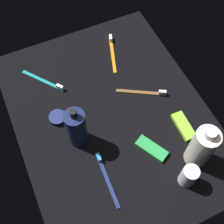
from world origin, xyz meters
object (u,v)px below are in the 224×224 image
Objects in this scene: toothbrush_navy at (106,176)px; snack_bar_lime at (183,126)px; lotion_bottle at (77,128)px; toothbrush_orange at (112,51)px; deodorant_stick at (189,176)px; cream_tin_left at (58,118)px; toothbrush_brown at (144,92)px; bodywash_bottle at (202,147)px; toothbrush_teal at (45,81)px; snack_bar_green at (152,149)px.

toothbrush_navy is 30.91cm from snack_bar_lime.
toothbrush_orange is at bearing 138.98° from lotion_bottle.
cream_tin_left is (-36.34, -28.38, -3.38)cm from deodorant_stick.
bodywash_bottle is at bearing 6.63° from toothbrush_brown.
toothbrush_orange is at bearing 123.30° from cream_tin_left.
deodorant_stick is 55.55cm from toothbrush_orange.
toothbrush_orange is 28.22cm from toothbrush_teal.
bodywash_bottle is at bearing 127.79° from deodorant_stick.
deodorant_stick is 0.57× the size of toothbrush_teal.
deodorant_stick is 1.48× the size of cream_tin_left.
toothbrush_orange is 1.68× the size of snack_bar_green.
bodywash_bottle is (21.32, 31.13, 0.47)cm from lotion_bottle.
toothbrush_orange is 3.02× the size of cream_tin_left.
toothbrush_orange is at bearing 153.31° from toothbrush_navy.
toothbrush_orange reaches higher than snack_bar_lime.
snack_bar_green is at bearing -21.46° from toothbrush_brown.
bodywash_bottle is 58.98cm from toothbrush_teal.
bodywash_bottle reaches higher than toothbrush_orange.
toothbrush_teal is at bearing -152.50° from deodorant_stick.
toothbrush_teal is 36.14cm from toothbrush_brown.
deodorant_stick is 0.47× the size of toothbrush_navy.
toothbrush_teal reaches higher than cream_tin_left.
lotion_bottle is 17.35cm from toothbrush_navy.
toothbrush_teal reaches higher than snack_bar_green.
toothbrush_navy is 26.25cm from cream_tin_left.
bodywash_bottle is 1.24× the size of toothbrush_teal.
bodywash_bottle is 1.07× the size of toothbrush_orange.
lotion_bottle reaches higher than snack_bar_lime.
snack_bar_green is at bearing 56.45° from lotion_bottle.
toothbrush_brown is at bearing 104.36° from lotion_bottle.
toothbrush_teal is at bearing -144.49° from bodywash_bottle.
toothbrush_brown is at bearing 174.48° from deodorant_stick.
toothbrush_navy is 1.73× the size of snack_bar_green.
toothbrush_brown is 2.81× the size of cream_tin_left.
deodorant_stick is at bearing -8.76° from snack_bar_green.
lotion_bottle is 1.14× the size of toothbrush_brown.
lotion_bottle is at bearing -152.00° from snack_bar_green.
toothbrush_brown is (-33.51, 3.24, -3.66)cm from deodorant_stick.
snack_bar_green is at bearing -160.31° from deodorant_stick.
bodywash_bottle is 51.29cm from toothbrush_orange.
bodywash_bottle is 47.48cm from cream_tin_left.
snack_bar_lime is (-5.01, 30.50, 0.14)cm from toothbrush_navy.
toothbrush_brown is at bearing 130.08° from snack_bar_green.
snack_bar_lime is 13.84cm from snack_bar_green.
toothbrush_orange is 40.28cm from snack_bar_lime.
snack_bar_lime is at bearing 17.68° from toothbrush_brown.
deodorant_stick is at bearing 27.50° from toothbrush_teal.
toothbrush_navy is at bearing -26.69° from toothbrush_orange.
toothbrush_navy is 33.60cm from toothbrush_brown.
toothbrush_teal is at bearing -173.85° from lotion_bottle.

